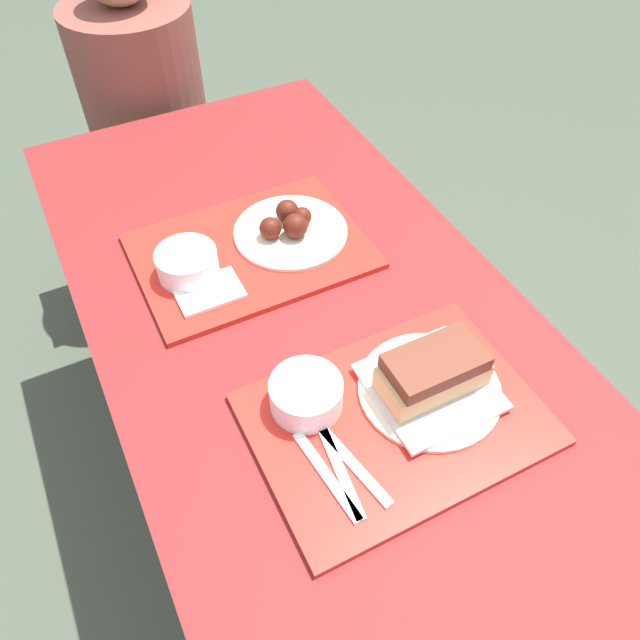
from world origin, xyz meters
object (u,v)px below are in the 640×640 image
object	(u,v)px
tray_near	(396,419)
bowl_coleslaw_near	(306,393)
person_seated_across	(141,83)
brisket_sandwich_plate	(432,378)
bowl_coleslaw_far	(187,262)
tray_far	(251,251)
wings_plate_far	(289,227)

from	to	relation	value
tray_near	bowl_coleslaw_near	xyz separation A→B (m)	(-0.12, 0.09, 0.04)
bowl_coleslaw_near	person_seated_across	size ratio (longest dim) A/B	0.18
tray_near	brisket_sandwich_plate	world-z (taller)	brisket_sandwich_plate
brisket_sandwich_plate	bowl_coleslaw_far	distance (m)	0.52
person_seated_across	tray_near	bearing A→B (deg)	-87.65
tray_far	person_seated_across	size ratio (longest dim) A/B	0.69
tray_near	tray_far	distance (m)	0.48
bowl_coleslaw_near	brisket_sandwich_plate	size ratio (longest dim) A/B	0.50
bowl_coleslaw_near	tray_far	bearing A→B (deg)	80.66
tray_far	wings_plate_far	distance (m)	0.09
tray_far	person_seated_across	distance (m)	0.82
tray_far	person_seated_across	bearing A→B (deg)	89.95
bowl_coleslaw_near	wings_plate_far	xyz separation A→B (m)	(0.15, 0.40, -0.01)
wings_plate_far	person_seated_across	size ratio (longest dim) A/B	0.36
tray_near	tray_far	bearing A→B (deg)	96.49
bowl_coleslaw_near	brisket_sandwich_plate	world-z (taller)	brisket_sandwich_plate
tray_far	bowl_coleslaw_far	distance (m)	0.14
wings_plate_far	person_seated_across	bearing A→B (deg)	96.36
bowl_coleslaw_near	wings_plate_far	bearing A→B (deg)	68.65
tray_far	person_seated_across	xyz separation A→B (m)	(0.00, 0.82, -0.02)
wings_plate_far	person_seated_across	distance (m)	0.82
person_seated_across	brisket_sandwich_plate	bearing A→B (deg)	-84.26
brisket_sandwich_plate	person_seated_across	size ratio (longest dim) A/B	0.36
tray_far	wings_plate_far	size ratio (longest dim) A/B	1.94
bowl_coleslaw_far	wings_plate_far	world-z (taller)	wings_plate_far
tray_far	brisket_sandwich_plate	size ratio (longest dim) A/B	1.93
tray_near	bowl_coleslaw_near	world-z (taller)	bowl_coleslaw_near
tray_near	person_seated_across	xyz separation A→B (m)	(-0.05, 1.29, -0.02)
bowl_coleslaw_far	tray_near	bearing A→B (deg)	-67.82
brisket_sandwich_plate	bowl_coleslaw_far	world-z (taller)	brisket_sandwich_plate
bowl_coleslaw_far	bowl_coleslaw_near	bearing A→B (deg)	-79.34
bowl_coleslaw_near	tray_near	bearing A→B (deg)	-36.45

